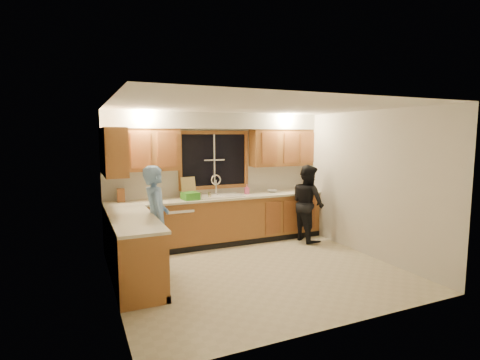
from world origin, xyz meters
The scene contains 26 objects.
floor centered at (0.00, 0.00, 0.00)m, with size 4.20×4.20×0.00m, color #C3B796.
ceiling centered at (0.00, 0.00, 2.50)m, with size 4.20×4.20×0.00m, color white.
wall_back centered at (0.00, 1.90, 1.25)m, with size 4.20×4.20×0.00m, color beige.
wall_left centered at (-2.10, 0.00, 1.25)m, with size 3.80×3.80×0.00m, color beige.
wall_right centered at (2.10, 0.00, 1.25)m, with size 3.80×3.80×0.00m, color beige.
base_cabinets_back centered at (0.00, 1.60, 0.44)m, with size 4.20×0.60×0.88m, color #A56630.
base_cabinets_left centered at (-1.80, 0.35, 0.44)m, with size 0.60×1.90×0.88m, color #A56630.
countertop_back centered at (0.00, 1.58, 0.90)m, with size 4.20×0.63×0.04m, color beige.
countertop_left centered at (-1.79, 0.35, 0.90)m, with size 0.63×1.90×0.04m, color beige.
upper_cabinets_left centered at (-1.43, 1.73, 1.83)m, with size 1.35×0.33×0.75m, color #A56630.
upper_cabinets_right centered at (1.43, 1.73, 1.83)m, with size 1.35×0.33×0.75m, color #A56630.
upper_cabinets_return centered at (-1.94, 1.12, 1.83)m, with size 0.33×0.90×0.75m, color #A56630.
soffit centered at (0.00, 1.72, 2.35)m, with size 4.20×0.35×0.30m, color silver.
window_frame centered at (0.00, 1.89, 1.60)m, with size 1.44×0.03×1.14m.
sink centered at (0.00, 1.60, 0.86)m, with size 0.86×0.52×0.57m.
dishwasher centered at (-0.85, 1.59, 0.41)m, with size 0.60×0.56×0.82m, color white.
stove centered at (-1.80, -0.22, 0.45)m, with size 0.58×0.75×0.90m, color white.
man centered at (-1.40, 0.63, 0.82)m, with size 0.59×0.39×1.63m, color #6992C6.
woman centered at (1.66, 1.09, 0.76)m, with size 0.73×0.57×1.51m, color black.
knife_block centered at (-1.79, 1.76, 1.04)m, with size 0.13×0.11×0.23m, color #9A572A.
cutting_board centered at (-0.56, 1.78, 1.11)m, with size 0.29×0.02×0.38m, color tan.
dish_crate centered at (-0.61, 1.49, 0.99)m, with size 0.28×0.26×0.13m, color #358E24.
soap_bottle centered at (0.61, 1.67, 1.01)m, with size 0.08×0.09×0.19m, color pink.
bowl centered at (1.16, 1.65, 0.95)m, with size 0.21×0.21×0.05m, color silver.
can_left centered at (-0.42, 1.51, 0.98)m, with size 0.06×0.06×0.11m, color beige.
can_right centered at (-0.25, 1.45, 0.98)m, with size 0.06×0.06×0.12m, color beige.
Camera 1 is at (-2.51, -4.99, 2.08)m, focal length 28.00 mm.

